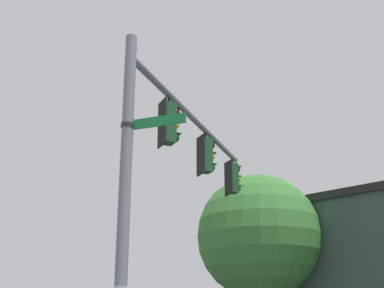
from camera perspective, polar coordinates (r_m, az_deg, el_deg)
The scene contains 8 objects.
signal_pole at distance 10.24m, azimuth -7.61°, elevation -7.46°, with size 0.25×0.25×7.84m, color slate.
mast_arm at distance 14.82m, azimuth 0.45°, elevation 2.55°, with size 0.18×0.18×8.24m, color slate.
traffic_light_nearest_pole at distance 12.82m, azimuth -2.56°, elevation 2.29°, with size 0.54×0.49×1.31m.
traffic_light_mid_inner at distance 15.32m, azimuth 1.62°, elevation -1.29°, with size 0.54×0.49×1.31m.
traffic_light_mid_outer at distance 17.93m, azimuth 4.62°, elevation -3.85°, with size 0.54×0.49×1.31m.
street_name_sign at distance 10.56m, azimuth -5.29°, elevation 2.32°, with size 1.08×1.09×0.22m.
bird_flying at distance 14.56m, azimuth -6.76°, elevation 10.19°, with size 0.43×0.31×0.14m.
tree_by_storefront at distance 20.62m, azimuth 7.46°, elevation -10.18°, with size 4.87×4.87×7.43m.
Camera 1 is at (9.63, -2.83, 1.93)m, focal length 47.79 mm.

